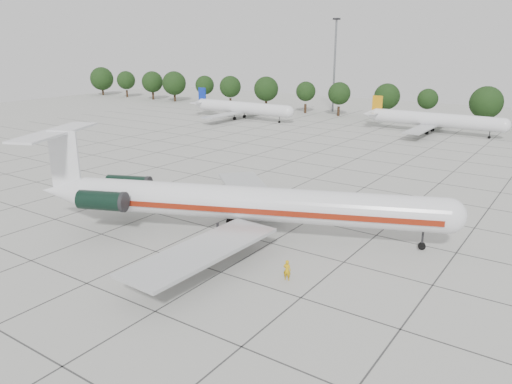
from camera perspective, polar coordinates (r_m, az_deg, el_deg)
ground at (r=54.69m, az=-5.41°, el=-4.01°), size 260.00×260.00×0.00m
apron_joints at (r=66.25m, az=2.87°, el=-0.19°), size 170.00×170.00×0.02m
main_airliner at (r=51.08m, az=-2.93°, el=-1.11°), size 42.60×32.08×10.39m
ground_crew at (r=42.61m, az=3.57°, el=-8.90°), size 0.75×0.57×1.83m
bg_airliner_b at (r=130.28m, az=-1.63°, el=9.59°), size 28.24×27.20×7.40m
bg_airliner_c at (r=116.57m, az=19.73°, el=7.75°), size 28.24×27.20×7.40m
tree_line at (r=132.56m, az=14.75°, el=10.51°), size 249.86×8.44×10.22m
floodlight_mast at (r=145.51m, az=8.99°, el=14.65°), size 1.60×1.60×25.45m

